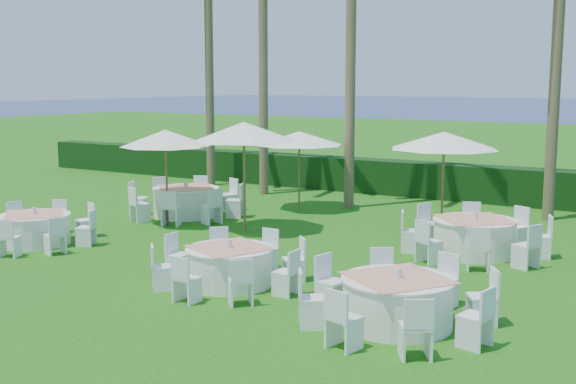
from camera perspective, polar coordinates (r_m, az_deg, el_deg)
name	(u,v)px	position (r m, az deg, el deg)	size (l,w,h in m)	color
ground	(191,270)	(15.61, -7.64, -6.13)	(120.00, 120.00, 0.00)	#20540E
hedge	(404,178)	(25.80, 9.13, 1.09)	(34.00, 1.00, 1.20)	black
banquet_table_a	(35,228)	(18.85, -19.36, -2.72)	(2.96, 2.96, 0.92)	white
banquet_table_b	(229,265)	(14.31, -4.65, -5.78)	(3.02, 3.02, 0.92)	white
banquet_table_c	(397,300)	(12.08, 8.64, -8.47)	(3.26, 3.26, 0.98)	white
banquet_table_d	(186,201)	(21.71, -8.06, -0.70)	(3.35, 3.35, 1.03)	white
banquet_table_f	(474,236)	(17.25, 14.52, -3.38)	(3.31, 3.31, 1.01)	white
umbrella_a	(166,138)	(20.26, -9.65, 4.21)	(2.52, 2.52, 2.66)	brown
umbrella_b	(244,132)	(19.06, -3.51, 4.78)	(2.81, 2.81, 2.93)	brown
umbrella_c	(299,138)	(22.41, 0.90, 4.27)	(2.72, 2.72, 2.45)	brown
umbrella_d	(444,140)	(19.61, 12.23, 4.00)	(2.93, 2.93, 2.67)	brown
palm_a	(209,56)	(27.90, -6.25, 10.66)	(4.41, 4.08, 8.97)	brown
palm_b	(263,65)	(25.50, -1.97, 10.00)	(4.29, 4.34, 8.20)	brown
palm_d	(557,39)	(22.00, 20.52, 11.23)	(4.40, 4.11, 9.37)	brown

